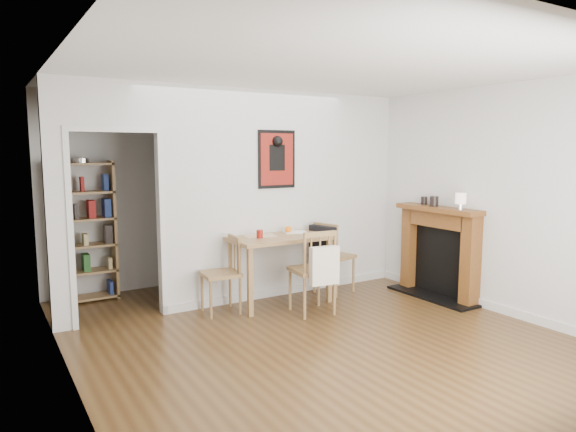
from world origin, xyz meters
TOP-DOWN VIEW (x-y plane):
  - ground at (0.00, 0.00)m, footprint 5.20×5.20m
  - room_shell at (0.10, 1.34)m, footprint 5.20×5.20m
  - dining_table at (0.27, 1.10)m, footprint 1.22×0.78m
  - chair_left at (-0.50, 1.08)m, footprint 0.49×0.49m
  - chair_right at (1.11, 1.09)m, footprint 0.63×0.58m
  - chair_front at (0.40, 0.52)m, footprint 0.54×0.60m
  - bookshelf at (-1.72, 2.40)m, footprint 0.73×0.29m
  - fireplace at (2.16, 0.25)m, footprint 0.45×1.25m
  - red_glass at (-0.00, 1.04)m, footprint 0.08×0.08m
  - orange_fruit at (0.48, 1.19)m, footprint 0.09×0.09m
  - placemat at (0.07, 1.18)m, footprint 0.41×0.33m
  - notebook at (0.57, 1.17)m, footprint 0.32×0.27m
  - mantel_lamp at (2.06, -0.13)m, footprint 0.13×0.13m
  - ceramic_jar_a at (2.10, 0.31)m, footprint 0.11×0.11m
  - ceramic_jar_b at (2.16, 0.54)m, footprint 0.08×0.08m

SIDE VIEW (x-z plane):
  - ground at x=0.00m, z-range 0.00..0.00m
  - chair_left at x=-0.50m, z-range 0.00..0.89m
  - chair_right at x=1.11m, z-range 0.02..0.96m
  - chair_front at x=0.40m, z-range 0.01..0.99m
  - fireplace at x=2.16m, z-range 0.04..1.20m
  - dining_table at x=0.27m, z-range 0.32..1.15m
  - placemat at x=0.07m, z-range 0.83..0.84m
  - notebook at x=0.57m, z-range 0.83..0.85m
  - bookshelf at x=-1.72m, z-range -0.01..1.72m
  - orange_fruit at x=0.48m, z-range 0.83..0.92m
  - red_glass at x=0.00m, z-range 0.83..0.93m
  - ceramic_jar_b at x=2.16m, z-range 1.16..1.26m
  - ceramic_jar_a at x=2.10m, z-range 1.16..1.29m
  - mantel_lamp at x=2.06m, z-range 1.18..1.39m
  - room_shell at x=0.10m, z-range -1.30..3.90m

